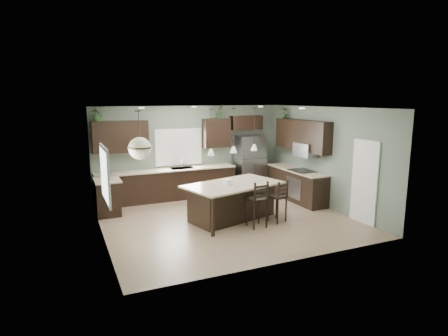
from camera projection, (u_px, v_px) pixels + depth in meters
ground at (227, 219)px, 9.49m from camera, size 6.00×6.00×0.00m
pantry_door at (364, 182)px, 9.08m from camera, size 0.04×0.82×2.04m
window_back at (179, 147)px, 11.50m from camera, size 1.35×0.02×1.00m
window_left at (104, 175)px, 7.30m from camera, size 0.02×1.10×1.00m
left_return_cabs at (107, 197)px, 9.86m from camera, size 0.60×0.90×0.90m
left_return_countertop at (107, 180)px, 9.79m from camera, size 0.66×0.96×0.04m
back_lower_cabs at (168, 185)px, 11.27m from camera, size 4.20×0.60×0.90m
back_countertop at (168, 170)px, 11.17m from camera, size 4.20×0.66×0.04m
sink_inset at (182, 168)px, 11.34m from camera, size 0.70×0.45×0.01m
faucet at (182, 164)px, 11.29m from camera, size 0.02×0.02×0.28m
back_upper_left at (121, 137)px, 10.60m from camera, size 1.55×0.34×0.90m
back_upper_right at (216, 133)px, 11.77m from camera, size 0.85×0.34×0.90m
fridge_header at (246, 123)px, 12.13m from camera, size 1.05×0.34×0.45m
right_lower_cabs at (297, 185)px, 11.26m from camera, size 0.60×2.35×0.90m
right_countertop at (297, 170)px, 11.17m from camera, size 0.66×2.35×0.04m
cooktop at (302, 171)px, 10.92m from camera, size 0.58×0.75×0.02m
wall_oven_front at (293, 188)px, 10.89m from camera, size 0.01×0.72×0.60m
right_upper_cabs at (302, 135)px, 11.04m from camera, size 0.34×2.35×0.90m
microwave at (306, 150)px, 10.84m from camera, size 0.40×0.75×0.40m
refrigerator at (249, 164)px, 12.16m from camera, size 0.90×0.74×1.85m
kitchen_island at (233, 202)px, 9.41m from camera, size 2.68×1.97×0.92m
serving_dish at (227, 182)px, 9.19m from camera, size 0.24×0.24×0.14m
bar_stool_center at (257, 204)px, 8.83m from camera, size 0.44×0.44×1.14m
bar_stool_right at (277, 201)px, 9.22m from camera, size 0.49×0.49×1.06m
pendant_left at (211, 132)px, 8.64m from camera, size 0.17×0.17×1.10m
pendant_center at (234, 131)px, 9.08m from camera, size 0.17×0.17×1.10m
pendant_right at (254, 129)px, 9.52m from camera, size 0.17×0.17×1.10m
chandelier at (139, 135)px, 7.32m from camera, size 0.48×0.48×0.97m
plant_back_left at (98, 114)px, 10.22m from camera, size 0.47×0.45×0.42m
plant_back_right at (219, 111)px, 11.65m from camera, size 0.29×0.27×0.44m
plant_right_wall at (284, 113)px, 11.79m from camera, size 0.20×0.20×0.34m
room_shell at (227, 153)px, 9.18m from camera, size 6.00×6.00×6.00m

